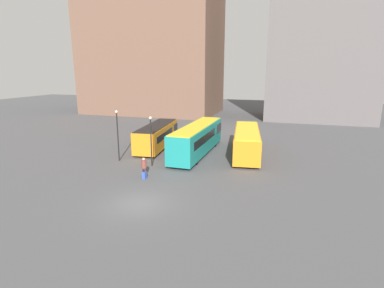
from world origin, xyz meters
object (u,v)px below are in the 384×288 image
Objects in this scene: bus_0 at (157,135)px; bus_2 at (247,141)px; bus_1 at (198,138)px; traveler at (144,165)px; lamp_post_0 at (118,131)px; lamp_post_1 at (151,137)px; suitcase at (144,175)px.

bus_2 reaches higher than bus_0.
bus_1 is 7.26× the size of traveler.
lamp_post_0 is at bearing 126.68° from bus_1.
bus_1 reaches higher than bus_0.
suitcase is at bearing -74.94° from lamp_post_1.
suitcase is (3.40, -10.34, -1.17)m from bus_0.
bus_2 is 12.31× the size of suitcase.
suitcase is (0.24, -0.46, -0.69)m from traveler.
lamp_post_0 is (-4.61, 3.55, 2.06)m from traveler.
bus_1 is at bearing -11.35° from suitcase.
bus_1 is at bearing -110.11° from bus_0.
bus_2 is at bearing -33.16° from suitcase.
bus_2 is 2.35× the size of lamp_post_1.
bus_1 is at bearing 36.33° from lamp_post_0.
bus_2 is 2.19× the size of lamp_post_0.
traveler is 6.18m from lamp_post_0.
bus_2 is 12.51m from traveler.
lamp_post_0 reaches higher than lamp_post_1.
bus_2 is (10.59, 0.17, 0.02)m from bus_0.
lamp_post_0 is 1.07× the size of lamp_post_1.
lamp_post_0 reaches higher than traveler.
bus_2 is 13.77m from lamp_post_0.
lamp_post_0 is at bearing 160.31° from bus_0.
suitcase is at bearing 167.83° from bus_1.
suitcase is at bearing -39.57° from lamp_post_0.
traveler reaches higher than suitcase.
lamp_post_0 reaches higher than bus_2.
bus_0 reaches higher than suitcase.
lamp_post_0 is 3.96m from lamp_post_1.
traveler is at bearing 28.94° from suitcase.
suitcase is 0.18× the size of lamp_post_0.
lamp_post_1 is at bearing -7.88° from lamp_post_0.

